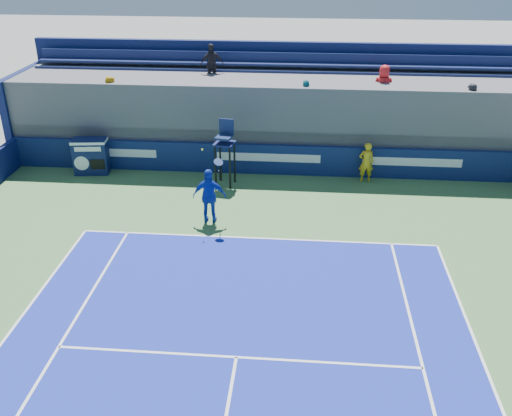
# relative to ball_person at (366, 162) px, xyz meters

# --- Properties ---
(ball_person) EXTENTS (0.59, 0.41, 1.55)m
(ball_person) POSITION_rel_ball_person_xyz_m (0.00, 0.00, 0.00)
(ball_person) COLOR gold
(ball_person) RESTS_ON apron
(back_hoarding) EXTENTS (20.40, 0.21, 1.20)m
(back_hoarding) POSITION_rel_ball_person_xyz_m (-3.70, 0.45, -0.18)
(back_hoarding) COLOR #0D1B4B
(back_hoarding) RESTS_ON ground
(match_clock) EXTENTS (1.40, 0.87, 1.40)m
(match_clock) POSITION_rel_ball_person_xyz_m (-10.58, -0.06, -0.04)
(match_clock) COLOR #0D1845
(match_clock) RESTS_ON ground
(umpire_chair) EXTENTS (0.82, 0.82, 2.48)m
(umpire_chair) POSITION_rel_ball_person_xyz_m (-5.23, -0.69, 0.74)
(umpire_chair) COLOR black
(umpire_chair) RESTS_ON ground
(tennis_player) EXTENTS (1.09, 0.48, 2.57)m
(tennis_player) POSITION_rel_ball_person_xyz_m (-5.31, -3.78, 0.15)
(tennis_player) COLOR #1535B0
(tennis_player) RESTS_ON apron
(stadium_seating) EXTENTS (21.00, 4.05, 4.54)m
(stadium_seating) POSITION_rel_ball_person_xyz_m (-3.69, 2.49, 1.06)
(stadium_seating) COLOR #4A4A4E
(stadium_seating) RESTS_ON ground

